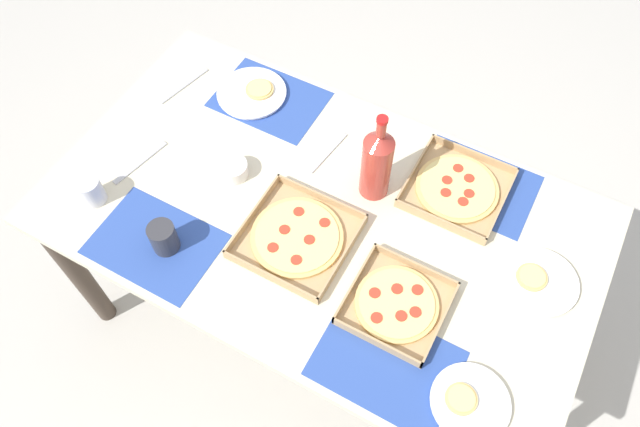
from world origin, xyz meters
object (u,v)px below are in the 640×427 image
Objects in this scene: condiment_bowl at (234,168)px; plate_far_right at (539,281)px; plate_near_right at (469,402)px; soda_bottle at (377,163)px; pizza_box_corner_left at (457,189)px; pizza_box_center at (397,304)px; pizza_box_edge_far at (297,237)px; cup_clear_right at (164,238)px; plate_middle at (253,93)px; cup_clear_left at (90,191)px.

plate_far_right is at bearing -174.80° from condiment_bowl.
plate_near_right is at bearing 82.89° from plate_far_right.
pizza_box_corner_left is at bearing -153.01° from soda_bottle.
condiment_bowl is at bearing -14.74° from pizza_box_center.
pizza_box_center is 0.41m from plate_far_right.
cup_clear_right is (0.32, 0.20, 0.04)m from pizza_box_edge_far.
condiment_bowl is (0.63, 0.27, 0.01)m from pizza_box_corner_left.
pizza_box_edge_far is 0.38m from cup_clear_right.
plate_middle is at bearing -45.34° from pizza_box_edge_far.
pizza_box_center is 0.95m from cup_clear_left.
pizza_box_center reaches higher than plate_far_right.
pizza_box_corner_left is at bearing -65.63° from plate_near_right.
cup_clear_right is at bearing 12.60° from pizza_box_center.
soda_bottle is 0.85m from cup_clear_left.
plate_middle is 0.63m from cup_clear_right.
plate_near_right is at bearing 160.50° from condiment_bowl.
soda_bottle is at bearing -133.04° from cup_clear_right.
soda_bottle reaches higher than condiment_bowl.
pizza_box_center is at bearing 147.99° from plate_middle.
soda_bottle is at bearing -54.94° from pizza_box_center.
cup_clear_right is at bearing -0.31° from plate_near_right.
soda_bottle is 0.45m from condiment_bowl.
soda_bottle reaches higher than cup_clear_left.
pizza_box_corner_left is 0.89× the size of soda_bottle.
pizza_box_edge_far reaches higher than plate_middle.
pizza_box_edge_far is 0.51m from pizza_box_corner_left.
pizza_box_edge_far is at bearing 66.26° from soda_bottle.
pizza_box_edge_far is 0.59m from plate_middle.
condiment_bowl is at bearing -138.16° from cup_clear_left.
plate_far_right is (-0.32, 0.18, -0.00)m from pizza_box_corner_left.
plate_middle is at bearing -81.16° from cup_clear_right.
plate_middle is (0.76, -0.04, -0.00)m from pizza_box_corner_left.
soda_bottle reaches higher than pizza_box_edge_far.
pizza_box_edge_far is 0.64m from plate_near_right.
cup_clear_left is at bearing 15.81° from pizza_box_edge_far.
plate_far_right is 0.89× the size of plate_middle.
plate_far_right is at bearing -163.66° from cup_clear_left.
pizza_box_center is 1.10× the size of plate_middle.
condiment_bowl is (0.95, 0.09, 0.01)m from plate_far_right.
pizza_box_corner_left is 1.10m from cup_clear_left.
plate_near_right is at bearing 148.60° from plate_middle.
plate_near_right is 2.07× the size of cup_clear_right.
plate_far_right is at bearing -97.11° from plate_near_right.
pizza_box_center is at bearing 89.70° from pizza_box_corner_left.
plate_far_right is 0.41m from plate_near_right.
condiment_bowl reaches higher than pizza_box_edge_far.
cup_clear_right reaches higher than pizza_box_edge_far.
plate_far_right is 2.39× the size of cup_clear_left.
pizza_box_corner_left is at bearing -157.03° from condiment_bowl.
pizza_box_corner_left is (-0.00, -0.43, -0.00)m from pizza_box_center.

